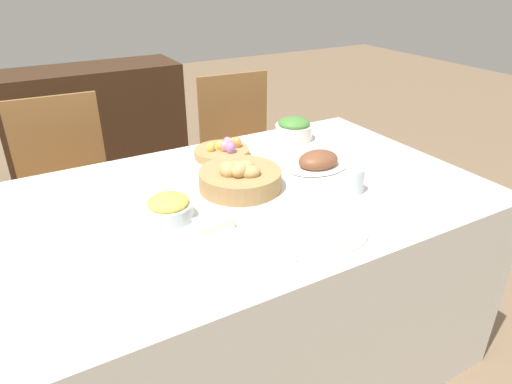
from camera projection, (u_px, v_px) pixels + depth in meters
ground_plane at (246, 354)px, 1.97m from camera, size 12.00×12.00×0.00m
dining_table at (245, 281)px, 1.79m from camera, size 1.70×1.06×0.78m
chair_far_right at (242, 155)px, 2.64m from camera, size 0.45×0.45×0.96m
chair_far_left at (69, 192)px, 2.22m from camera, size 0.44×0.44×0.96m
sideboard at (97, 132)px, 3.18m from camera, size 1.17×0.44×0.89m
bread_basket at (240, 177)px, 1.63m from camera, size 0.30×0.30×0.12m
egg_basket at (223, 151)px, 1.91m from camera, size 0.23×0.23×0.08m
ham_platter at (318, 162)px, 1.81m from camera, size 0.26×0.18×0.08m
green_salad_bowl at (294, 129)px, 2.08m from camera, size 0.17×0.17×0.10m
pineapple_bowl at (169, 208)px, 1.44m from camera, size 0.15×0.15×0.08m
dinner_plate at (324, 230)px, 1.39m from camera, size 0.27×0.27×0.01m
fork at (280, 244)px, 1.32m from camera, size 0.01×0.19×0.00m
knife at (363, 217)px, 1.46m from camera, size 0.01×0.19×0.00m
spoon at (370, 215)px, 1.47m from camera, size 0.01×0.19×0.00m
drinking_cup at (354, 180)px, 1.61m from camera, size 0.07×0.07×0.09m
butter_dish at (213, 223)px, 1.40m from camera, size 0.11×0.07×0.03m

